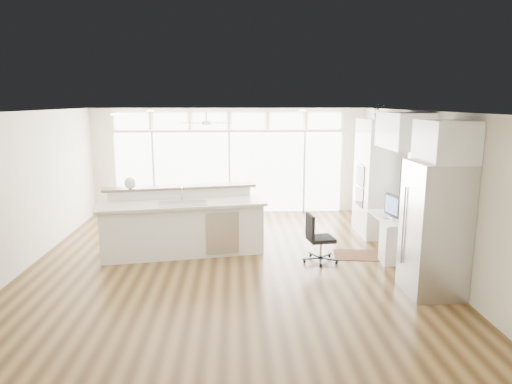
{
  "coord_description": "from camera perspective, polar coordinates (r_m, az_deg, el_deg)",
  "views": [
    {
      "loc": [
        0.16,
        -7.76,
        2.86
      ],
      "look_at": [
        0.54,
        0.6,
        1.19
      ],
      "focal_mm": 32.0,
      "sensor_mm": 36.0,
      "label": 1
    }
  ],
  "objects": [
    {
      "name": "floor",
      "position": [
        8.28,
        -3.57,
        -9.06
      ],
      "size": [
        7.0,
        8.0,
        0.02
      ],
      "primitive_type": "cube",
      "color": "#442E15",
      "rests_on": "ground"
    },
    {
      "name": "ceiling",
      "position": [
        7.77,
        -3.81,
        10.04
      ],
      "size": [
        7.0,
        8.0,
        0.02
      ],
      "primitive_type": "cube",
      "color": "white",
      "rests_on": "wall_back"
    },
    {
      "name": "wall_back",
      "position": [
        11.86,
        -3.35,
        3.91
      ],
      "size": [
        7.0,
        0.04,
        2.7
      ],
      "primitive_type": "cube",
      "color": "beige",
      "rests_on": "floor"
    },
    {
      "name": "wall_front",
      "position": [
        4.06,
        -4.71,
        -10.62
      ],
      "size": [
        7.0,
        0.04,
        2.7
      ],
      "primitive_type": "cube",
      "color": "beige",
      "rests_on": "floor"
    },
    {
      "name": "wall_left",
      "position": [
        8.71,
        -27.36,
        -0.0
      ],
      "size": [
        0.04,
        8.0,
        2.7
      ],
      "primitive_type": "cube",
      "color": "beige",
      "rests_on": "floor"
    },
    {
      "name": "wall_right",
      "position": [
        8.59,
        20.36,
        0.41
      ],
      "size": [
        0.04,
        8.0,
        2.7
      ],
      "primitive_type": "cube",
      "color": "beige",
      "rests_on": "floor"
    },
    {
      "name": "glass_wall",
      "position": [
        11.84,
        -3.33,
        2.43
      ],
      "size": [
        5.8,
        0.06,
        2.08
      ],
      "primitive_type": "cube",
      "color": "white",
      "rests_on": "wall_back"
    },
    {
      "name": "transom_row",
      "position": [
        11.72,
        -3.41,
        8.88
      ],
      "size": [
        5.9,
        0.06,
        0.4
      ],
      "primitive_type": "cube",
      "color": "white",
      "rests_on": "wall_back"
    },
    {
      "name": "desk_window",
      "position": [
        8.81,
        19.46,
        2.05
      ],
      "size": [
        0.04,
        0.85,
        0.85
      ],
      "primitive_type": "cube",
      "color": "white",
      "rests_on": "wall_right"
    },
    {
      "name": "ceiling_fan",
      "position": [
        10.59,
        -6.23,
        9.12
      ],
      "size": [
        1.16,
        1.16,
        0.32
      ],
      "primitive_type": "cube",
      "color": "silver",
      "rests_on": "ceiling"
    },
    {
      "name": "recessed_lights",
      "position": [
        7.97,
        -3.78,
        9.93
      ],
      "size": [
        3.4,
        3.0,
        0.02
      ],
      "primitive_type": "cube",
      "color": "white",
      "rests_on": "ceiling"
    },
    {
      "name": "oven_cabinet",
      "position": [
        10.16,
        14.7,
        1.75
      ],
      "size": [
        0.64,
        1.2,
        2.5
      ],
      "primitive_type": "cube",
      "color": "white",
      "rests_on": "floor"
    },
    {
      "name": "desk_nook",
      "position": [
        8.95,
        17.0,
        -5.35
      ],
      "size": [
        0.72,
        1.3,
        0.76
      ],
      "primitive_type": "cube",
      "color": "white",
      "rests_on": "floor"
    },
    {
      "name": "upper_cabinets",
      "position": [
        8.62,
        18.01,
        7.31
      ],
      "size": [
        0.64,
        1.3,
        0.64
      ],
      "primitive_type": "cube",
      "color": "white",
      "rests_on": "wall_right"
    },
    {
      "name": "refrigerator",
      "position": [
        7.3,
        21.42,
        -4.3
      ],
      "size": [
        0.76,
        0.9,
        2.0
      ],
      "primitive_type": "cube",
      "color": "#BAB9BE",
      "rests_on": "floor"
    },
    {
      "name": "fridge_cabinet",
      "position": [
        7.11,
        22.61,
        5.88
      ],
      "size": [
        0.64,
        0.9,
        0.6
      ],
      "primitive_type": "cube",
      "color": "white",
      "rests_on": "wall_right"
    },
    {
      "name": "framed_photos",
      "position": [
        9.41,
        18.0,
        1.76
      ],
      "size": [
        0.06,
        0.22,
        0.8
      ],
      "primitive_type": "cube",
      "color": "black",
      "rests_on": "wall_right"
    },
    {
      "name": "kitchen_island",
      "position": [
        8.75,
        -9.11,
        -3.77
      ],
      "size": [
        3.24,
        1.67,
        1.23
      ],
      "primitive_type": "cube",
      "rotation": [
        0.0,
        0.0,
        0.17
      ],
      "color": "white",
      "rests_on": "floor"
    },
    {
      "name": "rug",
      "position": [
        8.91,
        12.61,
        -7.71
      ],
      "size": [
        0.96,
        0.75,
        0.01
      ],
      "primitive_type": "cube",
      "rotation": [
        0.0,
        0.0,
        -0.14
      ],
      "color": "#341B10",
      "rests_on": "floor"
    },
    {
      "name": "office_chair",
      "position": [
        8.32,
        8.12,
        -5.76
      ],
      "size": [
        0.52,
        0.49,
        0.88
      ],
      "primitive_type": "cube",
      "rotation": [
        0.0,
        0.0,
        0.15
      ],
      "color": "black",
      "rests_on": "floor"
    },
    {
      "name": "fishbowl",
      "position": [
        8.99,
        -15.45,
        1.09
      ],
      "size": [
        0.25,
        0.25,
        0.22
      ],
      "primitive_type": "sphere",
      "rotation": [
        0.0,
        0.0,
        0.14
      ],
      "color": "white",
      "rests_on": "kitchen_island"
    },
    {
      "name": "monitor",
      "position": [
        8.77,
        16.73,
        -1.61
      ],
      "size": [
        0.18,
        0.54,
        0.44
      ],
      "primitive_type": "cube",
      "rotation": [
        0.0,
        0.0,
        0.17
      ],
      "color": "black",
      "rests_on": "desk_nook"
    },
    {
      "name": "keyboard",
      "position": [
        8.77,
        15.6,
        -2.99
      ],
      "size": [
        0.15,
        0.31,
        0.01
      ],
      "primitive_type": "cube",
      "rotation": [
        0.0,
        0.0,
        0.14
      ],
      "color": "silver",
      "rests_on": "desk_nook"
    },
    {
      "name": "potted_plant",
      "position": [
        10.03,
        15.09,
        9.47
      ],
      "size": [
        0.31,
        0.33,
        0.23
      ],
      "primitive_type": "imported",
      "rotation": [
        0.0,
        0.0,
        -0.16
      ],
      "color": "#2C632A",
      "rests_on": "oven_cabinet"
    }
  ]
}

